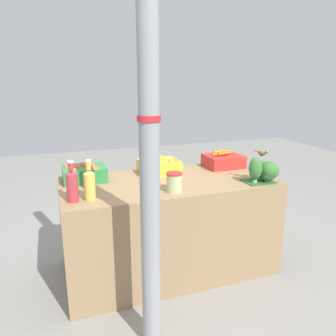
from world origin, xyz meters
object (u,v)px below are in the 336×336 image
Objects in this scene: orange_crate at (159,165)px; juice_bottle_ruby at (72,185)px; carrot_crate at (223,160)px; pickle_jar at (174,182)px; juice_bottle_golden at (89,183)px; apple_crate at (84,172)px; support_pole at (149,142)px; broccoli_pile at (264,171)px; sparrow_bird at (262,152)px.

orange_crate is 1.19× the size of juice_bottle_ruby.
carrot_crate reaches higher than pickle_jar.
juice_bottle_golden reaches higher than carrot_crate.
juice_bottle_golden reaches higher than apple_crate.
pickle_jar is (0.56, -0.49, 0.00)m from apple_crate.
support_pole reaches higher than carrot_crate.
support_pole is 7.52× the size of carrot_crate.
support_pole reaches higher than apple_crate.
support_pole is 0.66m from juice_bottle_golden.
broccoli_pile reaches higher than pickle_jar.
broccoli_pile is at bearing -21.52° from apple_crate.
juice_bottle_ruby is at bearing 177.47° from broccoli_pile.
apple_crate is (-0.25, 0.94, -0.38)m from support_pole.
orange_crate is at bearing -0.47° from apple_crate.
apple_crate reaches higher than pickle_jar.
orange_crate is at bearing 35.36° from juice_bottle_golden.
support_pole is at bearing -124.40° from pickle_jar.
carrot_crate is 1.41m from juice_bottle_ruby.
juice_bottle_ruby is (-1.40, 0.06, 0.02)m from broccoli_pile.
carrot_crate is at bearing 0.14° from apple_crate.
support_pole is at bearing -157.10° from broccoli_pile.
juice_bottle_golden is at bearing -144.64° from orange_crate.
carrot_crate is 1.29× the size of broccoli_pile.
juice_bottle_golden is (-0.26, 0.50, -0.34)m from support_pole.
apple_crate is 1.21× the size of juice_bottle_golden.
carrot_crate is at bearing 20.00° from juice_bottle_golden.
orange_crate is 0.83m from sparrow_bird.
juice_bottle_ruby is at bearing -161.50° from carrot_crate.
juice_bottle_golden is (-0.01, -0.44, 0.04)m from apple_crate.
orange_crate is 1.00× the size of carrot_crate.
sparrow_bird reaches higher than apple_crate.
juice_bottle_ruby is 0.68m from pickle_jar.
support_pole is at bearing -111.01° from orange_crate.
carrot_crate is at bearing 0.75° from orange_crate.
carrot_crate is 1.21× the size of juice_bottle_golden.
support_pole is 7.52× the size of orange_crate.
pickle_jar is (-0.05, -0.48, -0.00)m from orange_crate.
juice_bottle_golden is at bearing -160.00° from carrot_crate.
apple_crate is 2.33× the size of pickle_jar.
pickle_jar is at bearing -143.33° from carrot_crate.
support_pole reaches higher than juice_bottle_ruby.
broccoli_pile is 1.81× the size of pickle_jar.
support_pole is at bearing -74.95° from apple_crate.
carrot_crate is 0.82m from pickle_jar.
sparrow_bird is (-0.02, 0.01, 0.14)m from broccoli_pile.
pickle_jar is (0.57, -0.04, -0.04)m from juice_bottle_golden.
juice_bottle_ruby reaches higher than juice_bottle_golden.
sparrow_bird is (1.27, -0.50, 0.16)m from apple_crate.
juice_bottle_ruby is (-1.34, -0.45, 0.05)m from carrot_crate.
juice_bottle_ruby is 2.11× the size of sparrow_bird.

